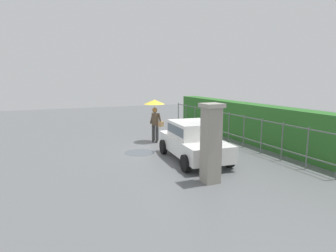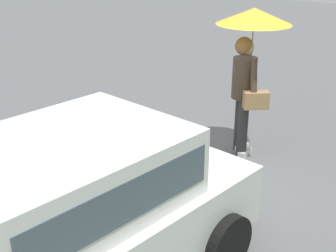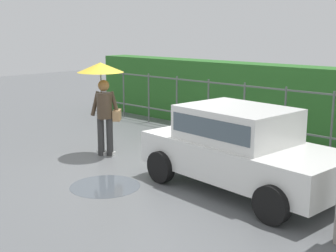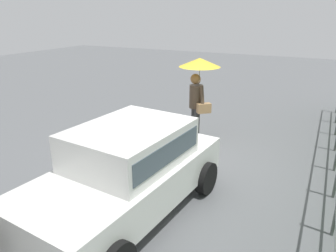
{
  "view_description": "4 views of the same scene",
  "coord_description": "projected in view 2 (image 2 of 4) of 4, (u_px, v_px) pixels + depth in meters",
  "views": [
    {
      "loc": [
        11.55,
        -5.16,
        3.17
      ],
      "look_at": [
        -0.22,
        -0.07,
        1.02
      ],
      "focal_mm": 31.02,
      "sensor_mm": 36.0,
      "label": 1
    },
    {
      "loc": [
        3.81,
        2.75,
        2.92
      ],
      "look_at": [
        0.32,
        0.01,
        1.09
      ],
      "focal_mm": 48.1,
      "sensor_mm": 36.0,
      "label": 2
    },
    {
      "loc": [
        6.31,
        -6.48,
        2.82
      ],
      "look_at": [
        0.15,
        0.04,
        0.91
      ],
      "focal_mm": 48.77,
      "sensor_mm": 36.0,
      "label": 3
    },
    {
      "loc": [
        5.68,
        2.75,
        3.15
      ],
      "look_at": [
        -0.12,
        -0.19,
        0.83
      ],
      "focal_mm": 34.17,
      "sensor_mm": 36.0,
      "label": 4
    }
  ],
  "objects": [
    {
      "name": "ground_plane",
      "position": [
        183.0,
        201.0,
        5.46
      ],
      "size": [
        40.0,
        40.0,
        0.0
      ],
      "primitive_type": "plane",
      "color": "slate"
    },
    {
      "name": "car",
      "position": [
        62.0,
        216.0,
        3.74
      ],
      "size": [
        3.86,
        2.13,
        1.48
      ],
      "rotation": [
        0.0,
        0.0,
        -0.09
      ],
      "color": "white",
      "rests_on": "ground"
    },
    {
      "name": "pedestrian",
      "position": [
        250.0,
        46.0,
        6.16
      ],
      "size": [
        1.03,
        1.03,
        2.1
      ],
      "rotation": [
        0.0,
        0.0,
        2.3
      ],
      "color": "#333333",
      "rests_on": "ground"
    },
    {
      "name": "puddle_near",
      "position": [
        97.0,
        166.0,
        6.3
      ],
      "size": [
        1.29,
        1.29,
        0.0
      ],
      "primitive_type": "cylinder",
      "color": "#4C545B",
      "rests_on": "ground"
    }
  ]
}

